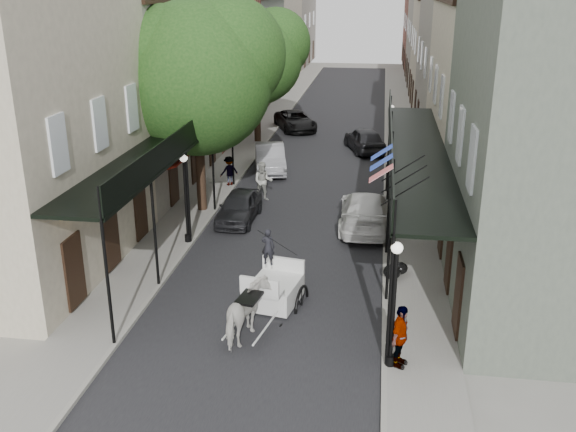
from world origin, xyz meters
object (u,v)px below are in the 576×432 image
(horse, at_px, (248,313))
(pedestrian_sidewalk_left, at_px, (229,171))
(tree_near, at_px, (206,72))
(carriage, at_px, (279,268))
(lamppost_right_far, at_px, (390,137))
(pedestrian_walking, at_px, (263,181))
(car_left_far, at_px, (295,121))
(lamppost_left, at_px, (186,197))
(car_left_near, at_px, (239,207))
(car_right_near, at_px, (365,210))
(tree_far, at_px, (262,54))
(pedestrian_sidewalk_right, at_px, (400,336))
(car_right_far, at_px, (365,139))
(lamppost_right_near, at_px, (394,303))
(car_left_mid, at_px, (270,158))

(horse, distance_m, pedestrian_sidewalk_left, 15.46)
(tree_near, relative_size, carriage, 3.26)
(lamppost_right_far, distance_m, pedestrian_walking, 8.65)
(tree_near, height_order, car_left_far, tree_near)
(lamppost_left, relative_size, carriage, 1.25)
(car_left_near, height_order, car_right_near, car_right_near)
(tree_far, bearing_deg, lamppost_left, -89.54)
(tree_near, bearing_deg, pedestrian_sidewalk_right, -54.98)
(car_left_far, xyz_separation_m, car_right_far, (5.20, -5.61, 0.09))
(tree_far, bearing_deg, pedestrian_sidewalk_right, -71.85)
(tree_far, height_order, car_right_far, tree_far)
(lamppost_right_near, relative_size, carriage, 1.25)
(car_right_far, bearing_deg, lamppost_right_near, 76.37)
(lamppost_left, xyz_separation_m, car_right_far, (6.70, 16.59, -1.27))
(car_left_near, bearing_deg, car_right_far, 70.12)
(tree_far, distance_m, lamppost_right_near, 27.74)
(tree_far, distance_m, car_left_near, 16.12)
(pedestrian_sidewalk_right, bearing_deg, pedestrian_walking, 44.75)
(tree_near, height_order, lamppost_right_far, tree_near)
(car_left_far, bearing_deg, pedestrian_sidewalk_right, -99.34)
(car_left_far, relative_size, car_right_near, 0.92)
(horse, relative_size, carriage, 0.71)
(lamppost_left, height_order, lamppost_right_far, same)
(car_left_mid, relative_size, car_left_far, 0.93)
(lamppost_right_far, height_order, car_left_far, lamppost_right_far)
(tree_near, bearing_deg, lamppost_left, -88.66)
(car_left_near, bearing_deg, lamppost_right_far, 54.40)
(lamppost_right_near, relative_size, car_right_far, 0.81)
(tree_far, height_order, pedestrian_sidewalk_right, tree_far)
(pedestrian_walking, bearing_deg, horse, -91.44)
(tree_near, height_order, carriage, tree_near)
(lamppost_right_near, xyz_separation_m, pedestrian_sidewalk_left, (-8.30, 15.91, -1.16))
(lamppost_right_near, xyz_separation_m, pedestrian_walking, (-6.15, 14.01, -1.07))
(lamppost_right_near, distance_m, horse, 4.50)
(lamppost_right_far, distance_m, pedestrian_sidewalk_right, 20.03)
(car_right_far, bearing_deg, pedestrian_sidewalk_left, 34.79)
(pedestrian_sidewalk_right, relative_size, car_left_far, 0.37)
(carriage, relative_size, car_left_far, 0.60)
(pedestrian_walking, bearing_deg, tree_far, 90.44)
(lamppost_right_near, distance_m, car_right_far, 24.66)
(lamppost_right_far, relative_size, pedestrian_sidewalk_left, 2.41)
(tree_near, relative_size, car_left_far, 1.94)
(pedestrian_sidewalk_left, bearing_deg, car_right_near, 108.41)
(horse, relative_size, pedestrian_walking, 1.07)
(lamppost_left, distance_m, car_left_far, 22.28)
(pedestrian_sidewalk_right, relative_size, car_right_near, 0.34)
(carriage, height_order, pedestrian_sidewalk_left, carriage)
(tree_far, xyz_separation_m, lamppost_left, (0.15, -18.18, -3.79))
(tree_far, height_order, car_left_near, tree_far)
(lamppost_right_near, bearing_deg, car_left_near, 121.35)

